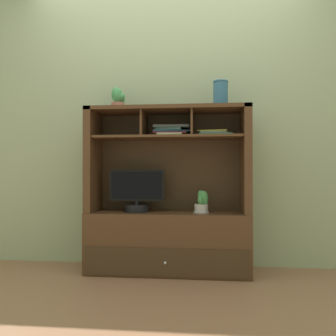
{
  "coord_description": "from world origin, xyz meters",
  "views": [
    {
      "loc": [
        0.3,
        -2.91,
        0.83
      ],
      "look_at": [
        0.0,
        0.0,
        0.85
      ],
      "focal_mm": 38.02,
      "sensor_mm": 36.0,
      "label": 1
    }
  ],
  "objects_px": {
    "media_console": "(168,219)",
    "magazine_stack_left": "(171,131)",
    "potted_succulent": "(118,99)",
    "potted_orchid": "(202,203)",
    "ceramic_vase": "(221,94)",
    "magazine_stack_centre": "(214,134)",
    "tv_monitor": "(137,194)"
  },
  "relations": [
    {
      "from": "potted_succulent",
      "to": "potted_orchid",
      "type": "bearing_deg",
      "value": -5.13
    },
    {
      "from": "potted_succulent",
      "to": "ceramic_vase",
      "type": "relative_size",
      "value": 0.94
    },
    {
      "from": "ceramic_vase",
      "to": "potted_orchid",
      "type": "bearing_deg",
      "value": -176.66
    },
    {
      "from": "media_console",
      "to": "magazine_stack_left",
      "type": "height_order",
      "value": "media_console"
    },
    {
      "from": "media_console",
      "to": "ceramic_vase",
      "type": "height_order",
      "value": "ceramic_vase"
    },
    {
      "from": "potted_orchid",
      "to": "magazine_stack_centre",
      "type": "distance_m",
      "value": 0.58
    },
    {
      "from": "magazine_stack_left",
      "to": "magazine_stack_centre",
      "type": "bearing_deg",
      "value": -0.83
    },
    {
      "from": "magazine_stack_centre",
      "to": "ceramic_vase",
      "type": "xyz_separation_m",
      "value": [
        0.05,
        -0.02,
        0.32
      ]
    },
    {
      "from": "potted_orchid",
      "to": "magazine_stack_centre",
      "type": "relative_size",
      "value": 0.65
    },
    {
      "from": "magazine_stack_centre",
      "to": "magazine_stack_left",
      "type": "bearing_deg",
      "value": 179.17
    },
    {
      "from": "potted_succulent",
      "to": "magazine_stack_centre",
      "type": "bearing_deg",
      "value": -2.53
    },
    {
      "from": "tv_monitor",
      "to": "magazine_stack_centre",
      "type": "xyz_separation_m",
      "value": [
        0.63,
        0.03,
        0.5
      ]
    },
    {
      "from": "tv_monitor",
      "to": "potted_orchid",
      "type": "relative_size",
      "value": 2.51
    },
    {
      "from": "magazine_stack_centre",
      "to": "potted_succulent",
      "type": "height_order",
      "value": "potted_succulent"
    },
    {
      "from": "potted_orchid",
      "to": "magazine_stack_left",
      "type": "xyz_separation_m",
      "value": [
        -0.25,
        0.03,
        0.59
      ]
    },
    {
      "from": "media_console",
      "to": "magazine_stack_centre",
      "type": "relative_size",
      "value": 4.81
    },
    {
      "from": "magazine_stack_centre",
      "to": "potted_succulent",
      "type": "relative_size",
      "value": 1.41
    },
    {
      "from": "potted_orchid",
      "to": "potted_succulent",
      "type": "xyz_separation_m",
      "value": [
        -0.71,
        0.06,
        0.87
      ]
    },
    {
      "from": "potted_orchid",
      "to": "ceramic_vase",
      "type": "relative_size",
      "value": 0.85
    },
    {
      "from": "magazine_stack_centre",
      "to": "ceramic_vase",
      "type": "distance_m",
      "value": 0.32
    },
    {
      "from": "media_console",
      "to": "magazine_stack_left",
      "type": "relative_size",
      "value": 4.16
    },
    {
      "from": "media_console",
      "to": "potted_succulent",
      "type": "xyz_separation_m",
      "value": [
        -0.43,
        0.03,
        1.01
      ]
    },
    {
      "from": "ceramic_vase",
      "to": "magazine_stack_left",
      "type": "bearing_deg",
      "value": 176.6
    },
    {
      "from": "magazine_stack_left",
      "to": "ceramic_vase",
      "type": "distance_m",
      "value": 0.5
    },
    {
      "from": "magazine_stack_left",
      "to": "media_console",
      "type": "bearing_deg",
      "value": 170.21
    },
    {
      "from": "tv_monitor",
      "to": "magazine_stack_centre",
      "type": "relative_size",
      "value": 1.62
    },
    {
      "from": "tv_monitor",
      "to": "ceramic_vase",
      "type": "height_order",
      "value": "ceramic_vase"
    },
    {
      "from": "magazine_stack_centre",
      "to": "potted_orchid",
      "type": "bearing_deg",
      "value": -164.29
    },
    {
      "from": "media_console",
      "to": "potted_orchid",
      "type": "distance_m",
      "value": 0.31
    },
    {
      "from": "potted_orchid",
      "to": "tv_monitor",
      "type": "bearing_deg",
      "value": 179.9
    },
    {
      "from": "media_console",
      "to": "potted_orchid",
      "type": "xyz_separation_m",
      "value": [
        0.28,
        -0.04,
        0.14
      ]
    },
    {
      "from": "potted_orchid",
      "to": "media_console",
      "type": "bearing_deg",
      "value": 172.43
    }
  ]
}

